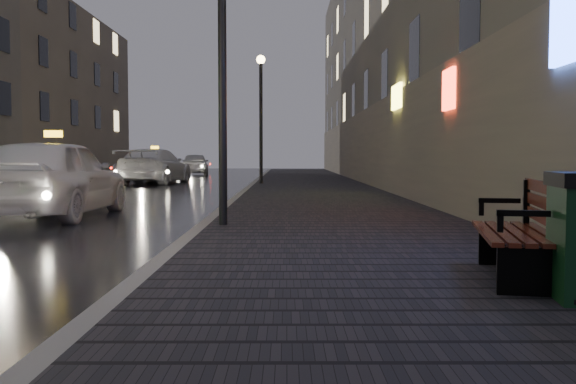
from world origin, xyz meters
name	(u,v)px	position (x,y,z in m)	size (l,w,h in m)	color
sidewalk	(311,186)	(3.90, 21.00, 0.07)	(4.60, 58.00, 0.15)	black
curb	(251,186)	(1.50, 21.00, 0.07)	(0.20, 58.00, 0.15)	slate
curb_far	(29,186)	(-7.40, 21.00, 0.07)	(0.20, 58.00, 0.15)	slate
building_near	(378,42)	(7.10, 25.00, 6.50)	(1.80, 50.00, 13.00)	#605B54
building_far_c	(44,93)	(-13.50, 39.00, 5.50)	(6.00, 22.00, 11.00)	#6B6051
lamp_near	(222,22)	(1.85, 6.00, 3.49)	(0.36, 0.36, 5.28)	black
lamp_far	(261,103)	(1.85, 22.00, 3.49)	(0.36, 0.36, 5.28)	black
bench	(523,230)	(5.12, 1.28, 0.61)	(0.96, 1.89, 0.92)	black
taxi_near	(54,177)	(-1.97, 8.79, 0.84)	(1.99, 4.95, 1.69)	white
taxi_mid	(155,166)	(-3.20, 25.11, 0.80)	(2.25, 5.52, 1.60)	white
taxi_far	(145,167)	(-4.50, 28.80, 0.69)	(2.28, 4.94, 1.37)	silver
car_far	(195,164)	(-3.18, 38.06, 0.73)	(1.73, 4.29, 1.46)	#9B9CA3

